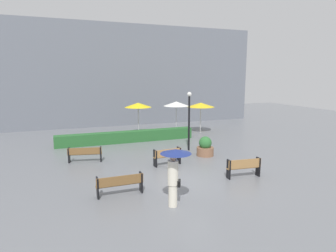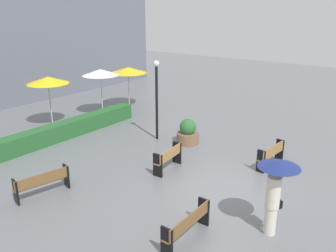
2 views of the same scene
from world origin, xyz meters
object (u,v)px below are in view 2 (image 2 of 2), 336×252
bench_near_left (188,224)px  lamp_post (157,92)px  bench_near_right (272,154)px  bench_far_left (42,182)px  planter_pot (188,133)px  bench_mid_center (169,157)px  patio_umbrella_yellow (48,80)px  pedestrian_with_umbrella (275,186)px  patio_umbrella_yellow_far (128,70)px  patio_umbrella_white (100,72)px

bench_near_left → lamp_post: bearing=45.0°
bench_near_right → bench_far_left: bearing=142.7°
bench_near_left → planter_pot: size_ratio=1.61×
bench_near_left → lamp_post: (5.44, 5.43, 1.78)m
bench_mid_center → bench_near_left: bearing=-136.1°
patio_umbrella_yellow → pedestrian_with_umbrella: bearing=-98.9°
bench_near_right → bench_far_left: bench_near_right is taller
bench_near_left → patio_umbrella_yellow_far: bearing=49.8°
bench_far_left → patio_umbrella_yellow: patio_umbrella_yellow is taller
bench_far_left → patio_umbrella_yellow: (4.56, 5.95, 1.92)m
patio_umbrella_white → bench_far_left: bearing=-144.7°
patio_umbrella_yellow → bench_near_right: bearing=-79.1°
bench_far_left → pedestrian_with_umbrella: 7.26m
bench_near_right → patio_umbrella_yellow: bearing=100.9°
bench_far_left → patio_umbrella_white: patio_umbrella_white is taller
bench_near_left → bench_far_left: 5.17m
lamp_post → patio_umbrella_yellow: size_ratio=1.42×
bench_far_left → patio_umbrella_yellow_far: (9.65, 5.22, 1.83)m
planter_pot → patio_umbrella_yellow: size_ratio=0.44×
bench_mid_center → patio_umbrella_yellow: (0.54, 8.06, 1.88)m
bench_near_left → patio_umbrella_white: size_ratio=0.70×
bench_mid_center → patio_umbrella_yellow_far: size_ratio=0.61×
bench_mid_center → bench_near_left: bench_mid_center is taller
bench_mid_center → pedestrian_with_umbrella: (-1.45, -4.61, 0.92)m
bench_mid_center → planter_pot: bearing=19.7°
bench_near_left → lamp_post: size_ratio=0.50×
bench_far_left → patio_umbrella_white: size_ratio=0.69×
bench_mid_center → bench_near_right: size_ratio=0.93×
patio_umbrella_yellow_far → bench_mid_center: bearing=-127.5°
planter_pot → lamp_post: lamp_post is taller
bench_mid_center → bench_far_left: bearing=152.3°
bench_near_right → patio_umbrella_white: size_ratio=0.62×
planter_pot → patio_umbrella_white: size_ratio=0.43×
bench_mid_center → pedestrian_with_umbrella: size_ratio=0.72×
bench_mid_center → bench_far_left: 4.54m
bench_far_left → lamp_post: bearing=3.1°
bench_far_left → lamp_post: 6.62m
bench_far_left → pedestrian_with_umbrella: size_ratio=0.86×
planter_pot → pedestrian_with_umbrella: bearing=-126.8°
bench_mid_center → lamp_post: bearing=46.3°
patio_umbrella_yellow → patio_umbrella_white: patio_umbrella_white is taller
bench_mid_center → patio_umbrella_yellow: size_ratio=0.59×
bench_near_right → planter_pot: planter_pot is taller
bench_near_left → bench_near_right: size_ratio=1.12×
bench_near_right → patio_umbrella_white: patio_umbrella_white is taller
pedestrian_with_umbrella → patio_umbrella_white: patio_umbrella_white is taller
bench_far_left → patio_umbrella_yellow_far: bearing=28.4°
pedestrian_with_umbrella → patio_umbrella_yellow_far: patio_umbrella_yellow_far is taller
lamp_post → planter_pot: bearing=-75.2°
bench_near_right → patio_umbrella_yellow_far: (2.97, 10.31, 1.78)m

